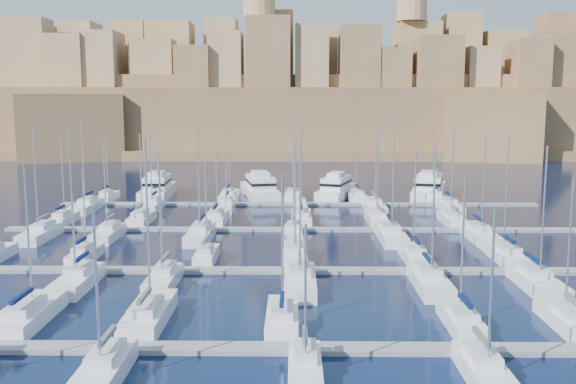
{
  "coord_description": "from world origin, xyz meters",
  "views": [
    {
      "loc": [
        -0.64,
        -79.92,
        18.89
      ],
      "look_at": [
        -1.56,
        6.0,
        6.22
      ],
      "focal_mm": 40.0,
      "sensor_mm": 36.0,
      "label": 1
    }
  ],
  "objects_px": {
    "sailboat_4": "(461,320)",
    "motor_yacht_a": "(157,188)",
    "sailboat_2": "(149,314)",
    "motor_yacht_c": "(337,189)",
    "motor_yacht_b": "(260,188)",
    "motor_yacht_d": "(429,188)"
  },
  "relations": [
    {
      "from": "sailboat_2",
      "to": "motor_yacht_b",
      "type": "xyz_separation_m",
      "value": [
        5.6,
        70.05,
        0.96
      ]
    },
    {
      "from": "sailboat_4",
      "to": "motor_yacht_a",
      "type": "xyz_separation_m",
      "value": [
        -40.15,
        70.47,
        1.0
      ]
    },
    {
      "from": "motor_yacht_a",
      "to": "motor_yacht_d",
      "type": "distance_m",
      "value": 52.2
    },
    {
      "from": "motor_yacht_c",
      "to": "motor_yacht_b",
      "type": "bearing_deg",
      "value": 175.17
    },
    {
      "from": "motor_yacht_b",
      "to": "motor_yacht_c",
      "type": "distance_m",
      "value": 14.72
    },
    {
      "from": "sailboat_2",
      "to": "motor_yacht_b",
      "type": "relative_size",
      "value": 0.86
    },
    {
      "from": "sailboat_2",
      "to": "motor_yacht_b",
      "type": "distance_m",
      "value": 70.28
    },
    {
      "from": "motor_yacht_a",
      "to": "motor_yacht_c",
      "type": "xyz_separation_m",
      "value": [
        34.34,
        -0.63,
        0.0
      ]
    },
    {
      "from": "sailboat_2",
      "to": "motor_yacht_b",
      "type": "bearing_deg",
      "value": 85.43
    },
    {
      "from": "sailboat_4",
      "to": "motor_yacht_a",
      "type": "distance_m",
      "value": 81.11
    },
    {
      "from": "sailboat_2",
      "to": "motor_yacht_d",
      "type": "height_order",
      "value": "sailboat_2"
    },
    {
      "from": "motor_yacht_c",
      "to": "motor_yacht_d",
      "type": "xyz_separation_m",
      "value": [
        17.85,
        1.67,
        -0.0
      ]
    },
    {
      "from": "sailboat_2",
      "to": "motor_yacht_d",
      "type": "distance_m",
      "value": 80.14
    },
    {
      "from": "sailboat_4",
      "to": "motor_yacht_d",
      "type": "relative_size",
      "value": 0.66
    },
    {
      "from": "sailboat_4",
      "to": "motor_yacht_c",
      "type": "bearing_deg",
      "value": 94.75
    },
    {
      "from": "motor_yacht_a",
      "to": "motor_yacht_b",
      "type": "relative_size",
      "value": 0.9
    },
    {
      "from": "motor_yacht_c",
      "to": "motor_yacht_a",
      "type": "bearing_deg",
      "value": 178.96
    },
    {
      "from": "motor_yacht_b",
      "to": "motor_yacht_a",
      "type": "bearing_deg",
      "value": -178.21
    },
    {
      "from": "sailboat_4",
      "to": "motor_yacht_a",
      "type": "height_order",
      "value": "sailboat_4"
    },
    {
      "from": "motor_yacht_c",
      "to": "sailboat_4",
      "type": "bearing_deg",
      "value": -85.25
    },
    {
      "from": "sailboat_4",
      "to": "motor_yacht_b",
      "type": "bearing_deg",
      "value": 106.07
    },
    {
      "from": "sailboat_2",
      "to": "motor_yacht_c",
      "type": "height_order",
      "value": "sailboat_2"
    }
  ]
}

